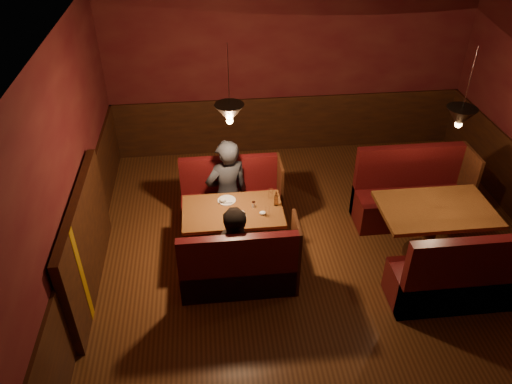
{
  "coord_description": "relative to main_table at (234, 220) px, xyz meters",
  "views": [
    {
      "loc": [
        -1.4,
        -4.28,
        4.54
      ],
      "look_at": [
        -0.85,
        0.81,
        0.95
      ],
      "focal_mm": 35.0,
      "sensor_mm": 36.0,
      "label": 1
    }
  ],
  "objects": [
    {
      "name": "diner_b",
      "position": [
        0.01,
        -0.63,
        0.21
      ],
      "size": [
        0.88,
        0.78,
        1.49
      ],
      "primitive_type": "imported",
      "rotation": [
        0.0,
        0.0,
        0.36
      ],
      "color": "black",
      "rests_on": "ground"
    },
    {
      "name": "second_table",
      "position": [
        2.53,
        -0.37,
        0.06
      ],
      "size": [
        1.41,
        0.9,
        0.8
      ],
      "color": "#4D2811",
      "rests_on": "ground"
    },
    {
      "name": "main_table",
      "position": [
        0.0,
        0.0,
        0.0
      ],
      "size": [
        1.29,
        0.78,
        0.9
      ],
      "color": "#4D2811",
      "rests_on": "ground"
    },
    {
      "name": "main_bench_near",
      "position": [
        0.01,
        -0.73,
        -0.22
      ],
      "size": [
        1.42,
        0.51,
        0.97
      ],
      "color": "#410705",
      "rests_on": "ground"
    },
    {
      "name": "diner_a",
      "position": [
        -0.05,
        0.62,
        0.32
      ],
      "size": [
        0.72,
        0.58,
        1.71
      ],
      "primitive_type": "imported",
      "rotation": [
        0.0,
        0.0,
        3.46
      ],
      "color": "#222327",
      "rests_on": "ground"
    },
    {
      "name": "main_bench_far",
      "position": [
        0.01,
        0.73,
        -0.22
      ],
      "size": [
        1.42,
        0.51,
        0.97
      ],
      "color": "#410705",
      "rests_on": "ground"
    },
    {
      "name": "second_bench_near",
      "position": [
        2.56,
        -1.21,
        -0.18
      ],
      "size": [
        1.56,
        0.58,
        1.11
      ],
      "color": "#410705",
      "rests_on": "ground"
    },
    {
      "name": "room",
      "position": [
        0.86,
        -0.76,
        0.52
      ],
      "size": [
        6.02,
        7.02,
        2.92
      ],
      "color": "#502B14",
      "rests_on": "ground"
    },
    {
      "name": "second_bench_far",
      "position": [
        2.56,
        0.48,
        -0.18
      ],
      "size": [
        1.56,
        0.58,
        1.11
      ],
      "color": "#410705",
      "rests_on": "ground"
    }
  ]
}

